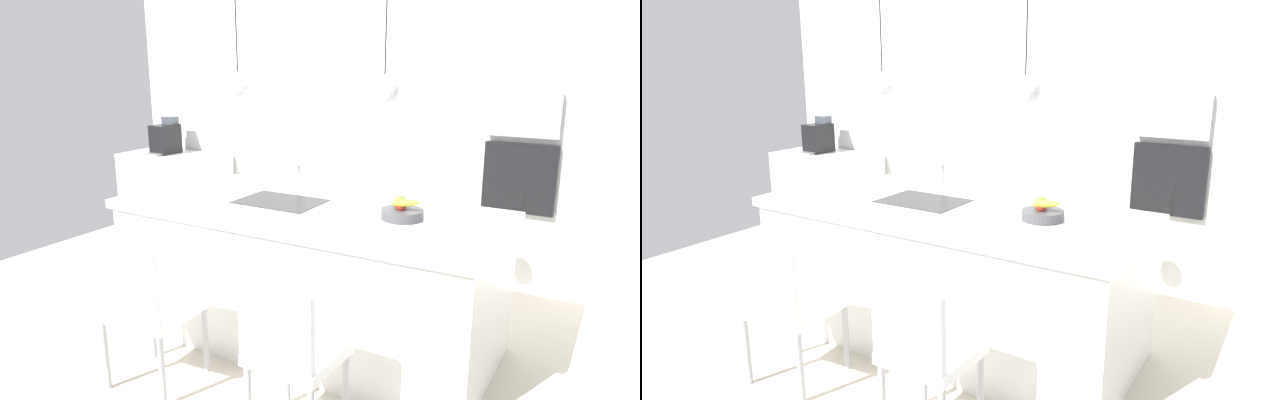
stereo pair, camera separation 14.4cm
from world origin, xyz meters
TOP-DOWN VIEW (x-y plane):
  - floor at (0.00, 0.00)m, footprint 6.60×6.60m
  - back_wall at (0.00, 1.65)m, footprint 6.00×0.10m
  - kitchen_island at (0.00, 0.00)m, footprint 2.54×1.09m
  - sink_basin at (-0.21, 0.00)m, footprint 0.56×0.40m
  - faucet at (-0.21, 0.21)m, footprint 0.02×0.17m
  - fruit_bowl at (0.65, 0.02)m, footprint 0.25×0.25m
  - side_counter at (-2.40, 1.28)m, footprint 1.10×0.60m
  - coffee_machine at (-2.50, 1.28)m, footprint 0.20×0.35m
  - microwave at (1.03, 1.58)m, footprint 0.54×0.08m
  - oven at (1.03, 1.58)m, footprint 0.56×0.08m
  - chair_near at (-0.50, -0.96)m, footprint 0.51×0.49m
  - chair_middle at (0.48, -0.95)m, footprint 0.43×0.41m
  - pendant_light_left at (-0.53, 0.00)m, footprint 0.18×0.18m
  - pendant_light_right at (0.53, 0.00)m, footprint 0.18×0.18m

SIDE VIEW (x-z plane):
  - floor at x=0.00m, z-range 0.00..0.00m
  - side_counter at x=-2.40m, z-range 0.00..0.88m
  - kitchen_island at x=0.00m, z-range 0.00..0.95m
  - chair_middle at x=0.48m, z-range 0.06..0.93m
  - chair_near at x=-0.50m, z-range 0.06..0.97m
  - sink_basin at x=-0.21m, z-range 0.93..0.95m
  - oven at x=1.03m, z-range 0.66..1.22m
  - fruit_bowl at x=0.65m, z-range 0.92..1.06m
  - coffee_machine at x=-2.50m, z-range 0.85..1.23m
  - faucet at x=-0.21m, z-range 0.98..1.20m
  - back_wall at x=0.00m, z-range 0.00..2.60m
  - microwave at x=1.03m, z-range 1.27..1.61m
  - pendant_light_left at x=-0.53m, z-range 1.31..2.09m
  - pendant_light_right at x=0.53m, z-range 1.31..2.09m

